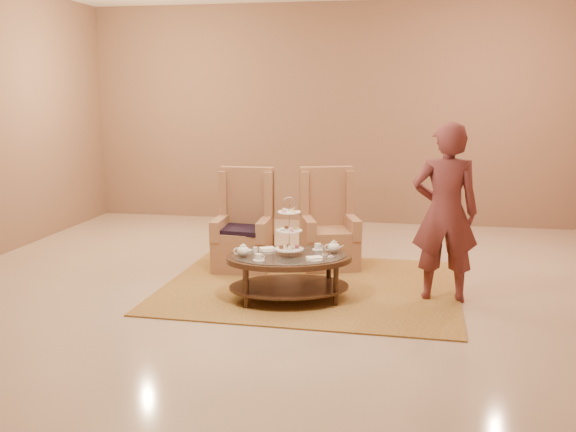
% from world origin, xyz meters
% --- Properties ---
extents(ground, '(8.00, 8.00, 0.00)m').
position_xyz_m(ground, '(0.00, 0.00, 0.00)').
color(ground, '#C4A991').
rests_on(ground, ground).
extents(ceiling, '(8.00, 8.00, 0.02)m').
position_xyz_m(ceiling, '(0.00, 0.00, 0.00)').
color(ceiling, white).
rests_on(ceiling, ground).
extents(wall_back, '(8.00, 0.04, 3.50)m').
position_xyz_m(wall_back, '(0.00, 4.00, 1.75)').
color(wall_back, '#865F49').
rests_on(wall_back, ground).
extents(rug, '(3.22, 2.71, 0.02)m').
position_xyz_m(rug, '(0.21, 0.32, 0.01)').
color(rug, '#AC873D').
rests_on(rug, ground).
extents(tea_table, '(1.48, 1.20, 1.08)m').
position_xyz_m(tea_table, '(0.06, -0.19, 0.39)').
color(tea_table, black).
rests_on(tea_table, ground).
extents(armchair_left, '(0.68, 0.70, 1.21)m').
position_xyz_m(armchair_left, '(-0.70, 0.94, 0.41)').
color(armchair_left, '#9F6C4B').
rests_on(armchair_left, ground).
extents(armchair_right, '(0.82, 0.83, 1.20)m').
position_xyz_m(armchair_right, '(0.28, 1.22, 0.40)').
color(armchair_right, '#9F6C4B').
rests_on(armchair_right, ground).
extents(person, '(0.69, 0.47, 1.82)m').
position_xyz_m(person, '(1.59, 0.12, 0.91)').
color(person, '#5D2829').
rests_on(person, ground).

